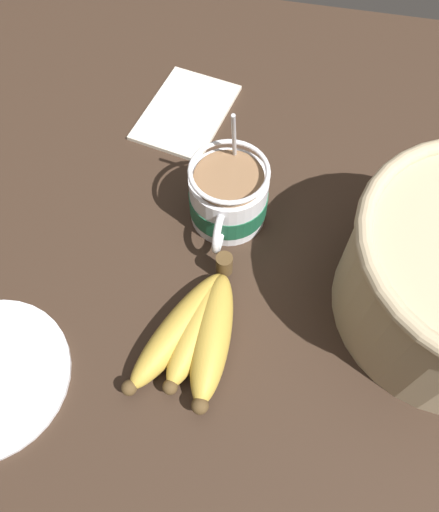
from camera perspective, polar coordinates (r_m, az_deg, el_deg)
The scene contains 4 objects.
table at distance 64.89cm, azimuth -1.74°, elevation 0.91°, with size 103.71×103.71×3.01cm.
coffee_mug at distance 62.59cm, azimuth 1.01°, elevation 6.74°, with size 13.66×9.92×16.09cm.
banana_bunch at distance 56.21cm, azimuth -2.73°, elevation -8.55°, with size 18.30×11.52×4.37cm.
napkin at distance 77.68cm, azimuth -3.81°, elevation 16.10°, with size 18.13×14.32×0.60cm.
Camera 1 is at (31.93, 8.60, 57.34)cm, focal length 35.00 mm.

